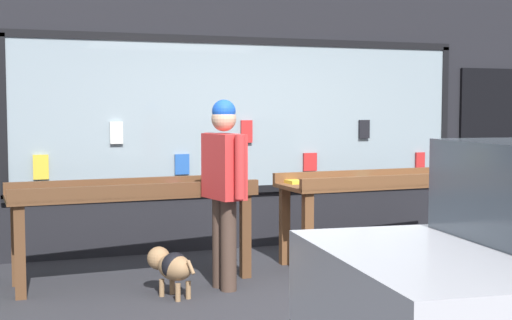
% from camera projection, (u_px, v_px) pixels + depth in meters
% --- Properties ---
extents(ground_plane, '(40.00, 40.00, 0.00)m').
position_uv_depth(ground_plane, '(312.00, 300.00, 5.94)').
color(ground_plane, '#2D2D33').
extents(shopfront_facade, '(8.22, 0.29, 3.68)m').
position_uv_depth(shopfront_facade, '(232.00, 89.00, 8.08)').
color(shopfront_facade, black).
rests_on(shopfront_facade, ground_plane).
extents(display_table_left, '(2.25, 0.75, 0.93)m').
position_uv_depth(display_table_left, '(133.00, 202.00, 6.52)').
color(display_table_left, brown).
rests_on(display_table_left, ground_plane).
extents(display_table_right, '(2.25, 0.80, 0.94)m').
position_uv_depth(display_table_right, '(384.00, 190.00, 7.37)').
color(display_table_right, brown).
rests_on(display_table_right, ground_plane).
extents(person_browsing, '(0.31, 0.65, 1.67)m').
position_uv_depth(person_browsing, '(224.00, 179.00, 6.24)').
color(person_browsing, '#4C382D').
rests_on(person_browsing, ground_plane).
extents(small_dog, '(0.38, 0.54, 0.40)m').
position_uv_depth(small_dog, '(171.00, 266.00, 6.03)').
color(small_dog, '#99724C').
rests_on(small_dog, ground_plane).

